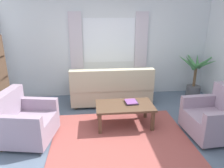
% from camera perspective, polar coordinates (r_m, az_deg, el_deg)
% --- Properties ---
extents(ground_plane, '(6.24, 6.24, 0.00)m').
position_cam_1_polar(ground_plane, '(3.79, 2.39, -14.77)').
color(ground_plane, slate).
extents(wall_back, '(5.32, 0.12, 2.60)m').
position_cam_1_polar(wall_back, '(5.46, -0.88, 10.38)').
color(wall_back, silver).
rests_on(wall_back, ground_plane).
extents(window_with_curtains, '(1.98, 0.07, 1.40)m').
position_cam_1_polar(window_with_curtains, '(5.36, -0.80, 11.84)').
color(window_with_curtains, white).
extents(area_rug, '(2.38, 1.98, 0.01)m').
position_cam_1_polar(area_rug, '(3.79, 2.39, -14.70)').
color(area_rug, '#9E4C47').
rests_on(area_rug, ground_plane).
extents(couch, '(1.90, 0.82, 0.92)m').
position_cam_1_polar(couch, '(5.00, -0.22, -1.43)').
color(couch, '#BCB293').
rests_on(couch, ground_plane).
extents(armchair_left, '(0.96, 0.97, 0.88)m').
position_cam_1_polar(armchair_left, '(3.88, -22.88, -9.48)').
color(armchair_left, '#998499').
rests_on(armchair_left, ground_plane).
extents(armchair_right, '(0.87, 0.89, 0.88)m').
position_cam_1_polar(armchair_right, '(4.12, 26.48, -8.29)').
color(armchair_right, '#998499').
rests_on(armchair_right, ground_plane).
extents(coffee_table, '(1.10, 0.64, 0.44)m').
position_cam_1_polar(coffee_table, '(4.02, 3.48, -6.45)').
color(coffee_table, brown).
rests_on(coffee_table, ground_plane).
extents(book_stack_on_table, '(0.25, 0.27, 0.04)m').
position_cam_1_polar(book_stack_on_table, '(4.08, 5.35, -4.95)').
color(book_stack_on_table, '#2D2D33').
rests_on(book_stack_on_table, coffee_table).
extents(potted_plant, '(1.06, 1.20, 1.21)m').
position_cam_1_polar(potted_plant, '(5.80, 21.87, 2.03)').
color(potted_plant, '#56565B').
rests_on(potted_plant, ground_plane).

